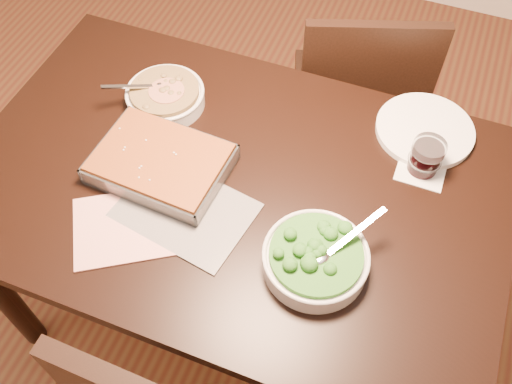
{
  "coord_description": "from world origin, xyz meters",
  "views": [
    {
      "loc": [
        0.37,
        -0.78,
        1.93
      ],
      "look_at": [
        0.08,
        -0.04,
        0.8
      ],
      "focal_mm": 40.0,
      "sensor_mm": 36.0,
      "label": 1
    }
  ],
  "objects_px": {
    "broccoli_bowl": "(316,259)",
    "baking_dish": "(161,163)",
    "table": "(234,202)",
    "dinner_plate": "(425,130)",
    "stew_bowl": "(165,96)",
    "wine_tumbler": "(426,156)",
    "chair_far": "(357,95)"
  },
  "relations": [
    {
      "from": "baking_dish",
      "to": "wine_tumbler",
      "type": "xyz_separation_m",
      "value": [
        0.63,
        0.25,
        0.02
      ]
    },
    {
      "from": "stew_bowl",
      "to": "table",
      "type": "bearing_deg",
      "value": -33.45
    },
    {
      "from": "wine_tumbler",
      "to": "baking_dish",
      "type": "bearing_deg",
      "value": -158.4
    },
    {
      "from": "broccoli_bowl",
      "to": "chair_far",
      "type": "height_order",
      "value": "chair_far"
    },
    {
      "from": "wine_tumbler",
      "to": "broccoli_bowl",
      "type": "bearing_deg",
      "value": -115.09
    },
    {
      "from": "table",
      "to": "dinner_plate",
      "type": "relative_size",
      "value": 5.28
    },
    {
      "from": "stew_bowl",
      "to": "chair_far",
      "type": "distance_m",
      "value": 0.73
    },
    {
      "from": "wine_tumbler",
      "to": "chair_far",
      "type": "height_order",
      "value": "chair_far"
    },
    {
      "from": "broccoli_bowl",
      "to": "wine_tumbler",
      "type": "height_order",
      "value": "wine_tumbler"
    },
    {
      "from": "chair_far",
      "to": "dinner_plate",
      "type": "bearing_deg",
      "value": 107.17
    },
    {
      "from": "stew_bowl",
      "to": "broccoli_bowl",
      "type": "height_order",
      "value": "broccoli_bowl"
    },
    {
      "from": "table",
      "to": "dinner_plate",
      "type": "bearing_deg",
      "value": 39.01
    },
    {
      "from": "baking_dish",
      "to": "wine_tumbler",
      "type": "relative_size",
      "value": 3.66
    },
    {
      "from": "baking_dish",
      "to": "wine_tumbler",
      "type": "bearing_deg",
      "value": 24.89
    },
    {
      "from": "broccoli_bowl",
      "to": "baking_dish",
      "type": "xyz_separation_m",
      "value": [
        -0.45,
        0.12,
        -0.0
      ]
    },
    {
      "from": "wine_tumbler",
      "to": "chair_far",
      "type": "bearing_deg",
      "value": 119.82
    },
    {
      "from": "stew_bowl",
      "to": "chair_far",
      "type": "bearing_deg",
      "value": 46.2
    },
    {
      "from": "table",
      "to": "dinner_plate",
      "type": "distance_m",
      "value": 0.55
    },
    {
      "from": "stew_bowl",
      "to": "broccoli_bowl",
      "type": "relative_size",
      "value": 0.86
    },
    {
      "from": "broccoli_bowl",
      "to": "chair_far",
      "type": "distance_m",
      "value": 0.88
    },
    {
      "from": "broccoli_bowl",
      "to": "wine_tumbler",
      "type": "distance_m",
      "value": 0.41
    },
    {
      "from": "stew_bowl",
      "to": "dinner_plate",
      "type": "distance_m",
      "value": 0.72
    },
    {
      "from": "stew_bowl",
      "to": "dinner_plate",
      "type": "height_order",
      "value": "stew_bowl"
    },
    {
      "from": "stew_bowl",
      "to": "wine_tumbler",
      "type": "xyz_separation_m",
      "value": [
        0.72,
        0.03,
        0.02
      ]
    },
    {
      "from": "broccoli_bowl",
      "to": "dinner_plate",
      "type": "distance_m",
      "value": 0.52
    },
    {
      "from": "baking_dish",
      "to": "chair_far",
      "type": "height_order",
      "value": "chair_far"
    },
    {
      "from": "stew_bowl",
      "to": "broccoli_bowl",
      "type": "xyz_separation_m",
      "value": [
        0.55,
        -0.34,
        0.0
      ]
    },
    {
      "from": "stew_bowl",
      "to": "chair_far",
      "type": "xyz_separation_m",
      "value": [
        0.46,
        0.48,
        -0.28
      ]
    },
    {
      "from": "broccoli_bowl",
      "to": "dinner_plate",
      "type": "xyz_separation_m",
      "value": [
        0.15,
        0.5,
        -0.02
      ]
    },
    {
      "from": "table",
      "to": "stew_bowl",
      "type": "xyz_separation_m",
      "value": [
        -0.28,
        0.18,
        0.13
      ]
    },
    {
      "from": "baking_dish",
      "to": "wine_tumbler",
      "type": "distance_m",
      "value": 0.67
    },
    {
      "from": "baking_dish",
      "to": "table",
      "type": "bearing_deg",
      "value": 13.6
    }
  ]
}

